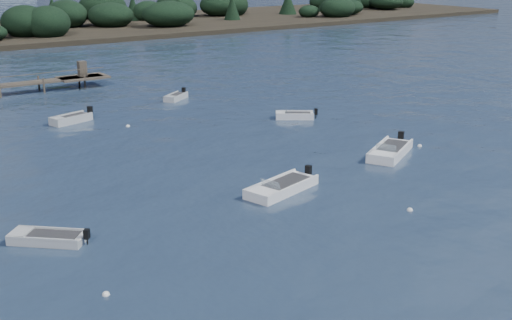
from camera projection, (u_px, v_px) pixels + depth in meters
ground at (14, 74)px, 75.11m from camera, size 400.00×400.00×0.00m
dinghy_extra_a at (295, 117)px, 54.60m from camera, size 3.39×2.95×1.16m
tender_far_white at (71, 120)px, 53.26m from camera, size 3.92×2.26×1.31m
tender_far_grey_b at (176, 98)px, 61.71m from camera, size 3.14×2.63×1.13m
dinghy_mid_white_b at (390, 153)px, 44.52m from camera, size 5.38×4.11×1.37m
dinghy_mid_white_a at (281, 189)px, 37.67m from camera, size 5.38×3.08×1.24m
dinghy_mid_grey at (48, 239)px, 31.02m from camera, size 3.60×3.44×0.99m
buoy_b at (410, 210)px, 34.90m from camera, size 0.32×0.32×0.32m
buoy_c at (106, 295)px, 26.21m from camera, size 0.32×0.32×0.32m
buoy_d at (420, 146)px, 46.64m from camera, size 0.32×0.32×0.32m
buoy_e at (128, 127)px, 52.04m from camera, size 0.32×0.32×0.32m
far_headland at (92, 19)px, 119.40m from camera, size 190.00×40.00×5.80m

